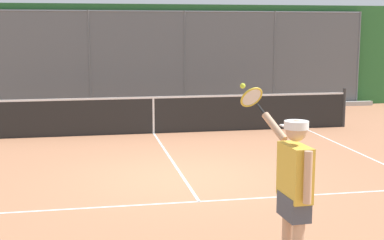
# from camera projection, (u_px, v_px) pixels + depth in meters

# --- Properties ---
(ground_plane) EXTENTS (60.00, 60.00, 0.00)m
(ground_plane) POSITION_uv_depth(u_px,v_px,m) (183.00, 177.00, 10.22)
(ground_plane) COLOR #B27551
(court_line_markings) EXTENTS (8.30, 10.80, 0.01)m
(court_line_markings) POSITION_uv_depth(u_px,v_px,m) (203.00, 207.00, 8.52)
(court_line_markings) COLOR white
(court_line_markings) RESTS_ON ground
(fence_backdrop) EXTENTS (18.54, 1.37, 3.48)m
(fence_backdrop) POSITION_uv_depth(u_px,v_px,m) (136.00, 57.00, 18.83)
(fence_backdrop) COLOR #565B60
(fence_backdrop) RESTS_ON ground
(tennis_net) EXTENTS (10.67, 0.09, 1.07)m
(tennis_net) POSITION_uv_depth(u_px,v_px,m) (153.00, 114.00, 14.43)
(tennis_net) COLOR #2D2D2D
(tennis_net) RESTS_ON ground
(tennis_player) EXTENTS (0.53, 1.42, 2.04)m
(tennis_player) POSITION_uv_depth(u_px,v_px,m) (293.00, 186.00, 5.92)
(tennis_player) COLOR navy
(tennis_player) RESTS_ON ground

